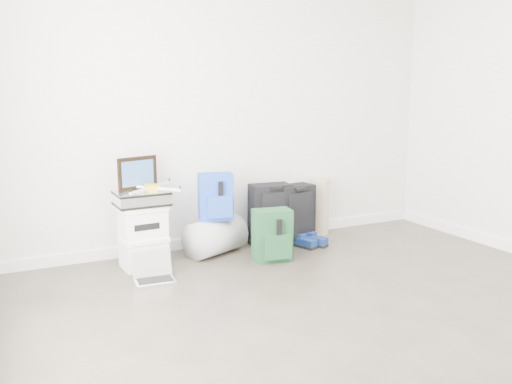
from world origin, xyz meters
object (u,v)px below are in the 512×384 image
boxes_stack (143,236)px  laptop (154,273)px  briefcase (142,198)px  carry_on (295,214)px  duffel_bag (215,236)px  large_suitcase (270,215)px

boxes_stack → laptop: 0.42m
boxes_stack → briefcase: briefcase is taller
boxes_stack → laptop: (-0.02, -0.35, -0.22)m
boxes_stack → briefcase: 0.33m
carry_on → boxes_stack: bearing=174.5°
boxes_stack → laptop: boxes_stack is taller
carry_on → laptop: (-1.56, -0.43, -0.23)m
duffel_bag → briefcase: bearing=162.8°
briefcase → large_suitcase: bearing=3.5°
boxes_stack → laptop: size_ratio=1.63×
large_suitcase → carry_on: bearing=-2.6°
boxes_stack → duffel_bag: bearing=2.8°
boxes_stack → carry_on: size_ratio=0.94×
duffel_bag → large_suitcase: large_suitcase is taller
duffel_bag → large_suitcase: size_ratio=0.90×
boxes_stack → duffel_bag: 0.70m
boxes_stack → briefcase: bearing=-93.1°
briefcase → laptop: (-0.02, -0.35, -0.55)m
boxes_stack → carry_on: 1.54m
briefcase → laptop: bearing=-94.3°
briefcase → carry_on: 1.57m
large_suitcase → laptop: size_ratio=1.81×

